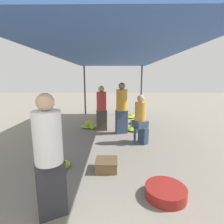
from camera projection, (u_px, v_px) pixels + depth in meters
name	position (u px, v px, depth m)	size (l,w,h in m)	color
canopy_post_back_left	(85.00, 90.00, 8.65)	(0.08, 0.08, 2.39)	#4C4C51
canopy_post_back_right	(141.00, 90.00, 8.62)	(0.08, 0.08, 2.39)	#4C4C51
canopy_tarp	(112.00, 56.00, 5.00)	(3.20, 7.34, 0.04)	#33569E
vendor_foreground	(49.00, 156.00, 2.18)	(0.46, 0.46, 1.63)	#2D2D33
stool	(140.00, 130.00, 4.90)	(0.34, 0.34, 0.45)	#384C84
vendor_seated	(141.00, 118.00, 4.82)	(0.46, 0.46, 1.35)	#384766
basin_black	(166.00, 192.00, 2.68)	(0.63, 0.63, 0.17)	maroon
banana_pile_left_0	(58.00, 164.00, 3.57)	(0.55, 0.49, 0.27)	#73B238
banana_pile_left_1	(89.00, 126.00, 6.40)	(0.58, 0.61, 0.26)	yellow
banana_pile_right_0	(133.00, 129.00, 6.02)	(0.49, 0.47, 0.26)	yellow
banana_pile_right_1	(136.00, 122.00, 6.97)	(0.51, 0.58, 0.19)	#B1CB2C
banana_pile_right_2	(129.00, 116.00, 8.03)	(0.68, 0.53, 0.18)	#C0D12A
crate_near	(106.00, 165.00, 3.47)	(0.43, 0.43, 0.21)	brown
shopper_walking_mid	(102.00, 108.00, 5.95)	(0.39, 0.39, 1.55)	#4C4238
shopper_walking_far	(122.00, 108.00, 5.63)	(0.44, 0.44, 1.66)	#384766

